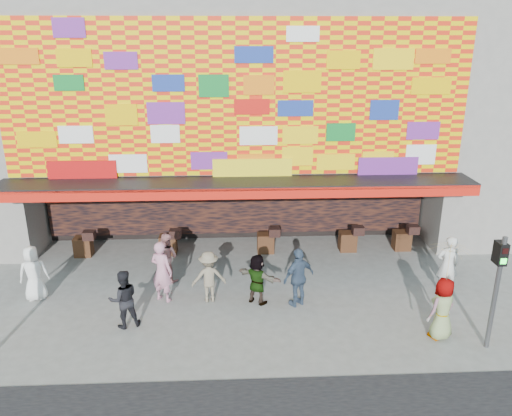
# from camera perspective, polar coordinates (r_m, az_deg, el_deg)

# --- Properties ---
(ground) EXTENTS (90.00, 90.00, 0.00)m
(ground) POSITION_cam_1_polar(r_m,az_deg,el_deg) (14.11, -1.80, -12.76)
(ground) COLOR slate
(ground) RESTS_ON ground
(shop_building) EXTENTS (15.20, 9.40, 10.00)m
(shop_building) POSITION_cam_1_polar(r_m,az_deg,el_deg) (20.28, -2.39, 12.84)
(shop_building) COLOR gray
(shop_building) RESTS_ON ground
(signal_right) EXTENTS (0.22, 0.20, 3.00)m
(signal_right) POSITION_cam_1_polar(r_m,az_deg,el_deg) (13.46, 25.90, -7.48)
(signal_right) COLOR #59595B
(signal_right) RESTS_ON ground
(ped_a) EXTENTS (0.95, 0.76, 1.69)m
(ped_a) POSITION_cam_1_polar(r_m,az_deg,el_deg) (16.14, -24.07, -6.83)
(ped_a) COLOR white
(ped_a) RESTS_ON ground
(ped_b) EXTENTS (0.81, 0.71, 1.88)m
(ped_b) POSITION_cam_1_polar(r_m,az_deg,el_deg) (14.91, -10.72, -7.13)
(ped_b) COLOR #BF7B96
(ped_b) RESTS_ON ground
(ped_c) EXTENTS (0.96, 0.85, 1.63)m
(ped_c) POSITION_cam_1_polar(r_m,az_deg,el_deg) (13.93, -14.88, -10.02)
(ped_c) COLOR black
(ped_c) RESTS_ON ground
(ped_d) EXTENTS (1.09, 0.73, 1.56)m
(ped_d) POSITION_cam_1_polar(r_m,az_deg,el_deg) (14.76, -5.41, -7.83)
(ped_d) COLOR #7A6E58
(ped_d) RESTS_ON ground
(ped_e) EXTENTS (1.12, 0.91, 1.78)m
(ped_e) POSITION_cam_1_polar(r_m,az_deg,el_deg) (14.48, 4.89, -7.89)
(ped_e) COLOR #384962
(ped_e) RESTS_ON ground
(ped_f) EXTENTS (1.42, 1.17, 1.52)m
(ped_f) POSITION_cam_1_polar(r_m,az_deg,el_deg) (14.61, 0.14, -8.12)
(ped_f) COLOR gray
(ped_f) RESTS_ON ground
(ped_g) EXTENTS (0.97, 0.84, 1.68)m
(ped_g) POSITION_cam_1_polar(r_m,az_deg,el_deg) (13.86, 20.53, -10.72)
(ped_g) COLOR gray
(ped_g) RESTS_ON ground
(ped_h) EXTENTS (0.68, 0.44, 1.85)m
(ped_h) POSITION_cam_1_polar(r_m,az_deg,el_deg) (16.14, 21.05, -6.09)
(ped_h) COLOR silver
(ped_h) RESTS_ON ground
(ped_i) EXTENTS (0.98, 0.93, 1.61)m
(ped_i) POSITION_cam_1_polar(r_m,az_deg,el_deg) (16.14, -10.18, -5.52)
(ped_i) COLOR tan
(ped_i) RESTS_ON ground
(parasol) EXTENTS (1.36, 1.37, 1.89)m
(parasol) POSITION_cam_1_polar(r_m,az_deg,el_deg) (13.27, 21.19, -5.71)
(parasol) COLOR beige
(parasol) RESTS_ON ground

